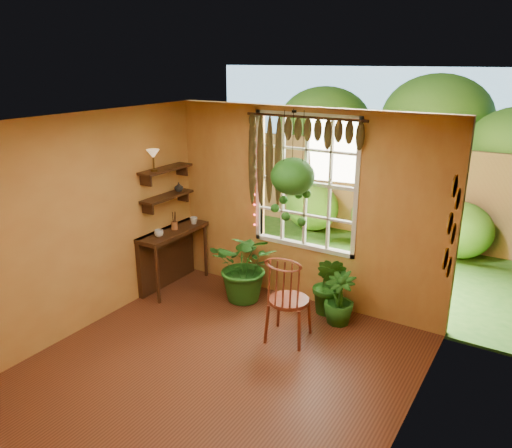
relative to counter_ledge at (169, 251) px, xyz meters
The scene contains 23 objects.
floor 2.55m from the counter_ledge, 39.96° to the right, with size 4.50×4.50×0.00m, color brown.
ceiling 3.29m from the counter_ledge, 39.96° to the right, with size 4.50×4.50×0.00m, color silver.
wall_back 2.17m from the counter_ledge, 18.80° to the left, with size 4.00×4.00×0.00m, color #C69243.
wall_left 1.79m from the counter_ledge, 93.24° to the right, with size 4.50×4.50×0.00m, color #C69243.
wall_right 4.30m from the counter_ledge, 22.26° to the right, with size 4.50×4.50×0.00m, color #C69243.
window 2.33m from the counter_ledge, 19.65° to the left, with size 1.52×0.10×1.86m.
valance_vine 2.57m from the counter_ledge, 17.07° to the left, with size 1.70×0.12×1.10m.
string_lights 1.76m from the counter_ledge, 27.17° to the left, with size 0.03×0.03×1.54m, color #FF2633, non-canonical shape.
wall_plates 4.02m from the counter_ledge, ahead, with size 0.04×0.32×1.10m, color #EEE3C2, non-canonical shape.
counter_ledge is the anchor object (origin of this frame).
shelf_lower 0.85m from the counter_ledge, ahead, with size 0.25×0.90×0.04m, color #3A2110.
shelf_upper 1.25m from the counter_ledge, ahead, with size 0.25×0.90×0.04m, color #3A2110.
backyard 5.74m from the counter_ledge, 67.84° to the left, with size 14.00×10.00×12.00m.
windsor_chair 2.32m from the counter_ledge, 11.18° to the right, with size 0.56×0.59×1.31m.
potted_plant_left 1.28m from the counter_ledge, ahead, with size 0.95×0.82×1.05m, color #1E4F15.
potted_plant_mid 2.47m from the counter_ledge, ahead, with size 0.47×0.38×0.86m, color #1E4F15.
potted_plant_right 2.66m from the counter_ledge, ahead, with size 0.40×0.40×0.71m, color #1E4F15.
hanging_basket 2.32m from the counter_ledge, ahead, with size 0.56×0.56×1.45m.
cup_a 0.53m from the counter_ledge, 68.20° to the right, with size 0.13×0.13×0.10m, color silver.
cup_b 0.59m from the counter_ledge, 64.02° to the left, with size 0.11×0.11×0.11m, color beige.
brush_jar 0.50m from the counter_ledge, 19.12° to the left, with size 0.09×0.09×0.34m.
shelf_vase 0.97m from the counter_ledge, 81.31° to the left, with size 0.13×0.13×0.14m, color #B2AD99.
tiffany_lamp 1.51m from the counter_ledge, 78.78° to the right, with size 0.18×0.18×0.30m.
Camera 1 is at (2.86, -3.63, 3.29)m, focal length 35.00 mm.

